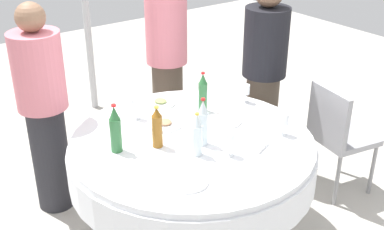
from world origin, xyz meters
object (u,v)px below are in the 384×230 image
Objects in this scene: bottle_green_west at (115,130)px; wine_glass_near at (135,104)px; dining_table at (192,158)px; bottle_amber_mid at (157,128)px; bottle_clear_far at (197,136)px; chair_near at (337,131)px; bottle_green_north at (203,93)px; person_front at (44,108)px; plate_outer at (225,121)px; wine_glass_far at (246,90)px; person_mid at (264,76)px; plate_inner at (188,181)px; plate_east at (165,124)px; wine_glass_left at (284,120)px; plate_south at (160,103)px; wine_glass_west at (230,139)px; bottle_clear_front at (203,123)px; person_north at (167,60)px.

bottle_green_west is 2.07× the size of wine_glass_near.
dining_table is 0.35m from bottle_amber_mid.
bottle_clear_far reaches higher than chair_near.
bottle_green_north is 0.19× the size of person_front.
bottle_green_north is 1.27× the size of plate_outer.
wine_glass_far is 1.42m from person_front.
bottle_green_west is 0.75m from person_front.
bottle_clear_far is 1.18m from person_mid.
bottle_amber_mid is at bearing -10.67° from plate_inner.
wine_glass_far is at bearing -64.09° from plate_outer.
plate_east is at bearing -42.07° from bottle_amber_mid.
bottle_amber_mid is 0.88m from wine_glass_far.
plate_inner is 0.15× the size of person_front.
wine_glass_left is 0.81m from person_mid.
plate_south is 0.81m from person_front.
plate_east is 0.26× the size of chair_near.
plate_south is at bearing -12.33° from dining_table.
wine_glass_near is 0.65× the size of plate_outer.
wine_glass_left is at bearing -72.97° from chair_near.
bottle_green_west is at bearing 72.03° from dining_table.
wine_glass_west is 1.01× the size of wine_glass_left.
dining_table is 5.11× the size of bottle_green_west.
plate_inner is (-0.08, 0.80, -0.09)m from wine_glass_left.
wine_glass_near is at bearing 17.29° from dining_table.
wine_glass_west is 0.65× the size of plate_east.
plate_east is at bearing -100.74° from chair_near.
bottle_clear_far is 1.29× the size of plate_south.
person_mid reaches higher than plate_south.
bottle_amber_mid is at bearing 59.68° from bottle_clear_front.
chair_near is (-0.47, -1.21, -0.23)m from plate_east.
wine_glass_far is at bearing -15.06° from wine_glass_left.
wine_glass_left is (-0.44, -0.95, -0.04)m from bottle_green_west.
bottle_clear_front is at bearing -85.72° from chair_near.
wine_glass_west is 1.00× the size of wine_glass_near.
plate_inner is 1.50m from chair_near.
bottle_clear_far is at bearing 50.99° from wine_glass_west.
bottle_green_north is 0.18× the size of person_mid.
plate_south is at bearing 57.12° from wine_glass_far.
bottle_amber_mid is 0.17× the size of person_mid.
wine_glass_near reaches higher than dining_table.
wine_glass_west is at bearing -167.64° from bottle_clear_front.
plate_inner is 1.00× the size of plate_outer.
wine_glass_far is at bearing -122.88° from plate_south.
person_mid is at bearing -64.13° from bottle_clear_front.
bottle_clear_front is at bearing 12.36° from wine_glass_west.
person_north is at bearing -46.70° from bottle_green_west.
bottle_clear_front is 0.20× the size of person_front.
wine_glass_west is at bearing -82.72° from person_north.
wine_glass_left is 0.09× the size of person_north.
bottle_clear_front is 1.35× the size of plate_inner.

